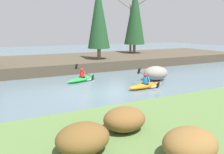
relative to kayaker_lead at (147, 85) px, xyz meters
name	(u,v)px	position (x,y,z in m)	size (l,w,h in m)	color
ground_plane	(103,92)	(-3.03, 0.47, -0.20)	(90.00, 90.00, 0.00)	slate
riverbank_near	(180,133)	(-3.03, -6.38, 0.06)	(44.00, 6.08, 0.51)	#56753D
riverbank_far	(62,62)	(-3.03, 11.27, 0.26)	(44.00, 9.57, 0.92)	#4C4233
conifer_tree_centre	(99,16)	(0.27, 8.94, 5.02)	(2.23, 2.23, 7.53)	#7A664C
conifer_tree_mid_right	(135,15)	(6.74, 12.63, 5.53)	(2.63, 2.63, 8.50)	#7A664C
bare_tree_mid_downstream	(131,25)	(6.39, 13.05, 4.28)	(4.13, 4.09, 7.55)	#7A664C
shrub_clump_nearest	(83,138)	(-6.61, -6.46, 0.71)	(1.49, 1.24, 0.81)	brown
shrub_clump_second	(125,119)	(-4.95, -5.79, 0.70)	(1.44, 1.20, 0.78)	brown
shrub_clump_third	(190,144)	(-4.23, -7.96, 0.71)	(1.50, 1.25, 0.81)	brown
kayaker_lead	(147,85)	(0.00, 0.00, 0.00)	(2.79, 2.07, 1.20)	orange
kayaker_middle	(84,78)	(-3.14, 3.84, 0.00)	(2.74, 2.00, 1.20)	green
boulder_midstream	(156,73)	(1.96, 1.69, 0.35)	(1.94, 1.52, 1.10)	gray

